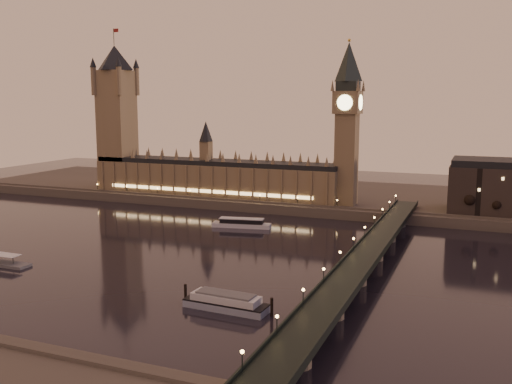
# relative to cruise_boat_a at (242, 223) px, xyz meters

# --- Properties ---
(ground) EXTENTS (700.00, 700.00, 0.00)m
(ground) POSITION_rel_cruise_boat_a_xyz_m (-8.23, -58.42, -2.37)
(ground) COLOR black
(ground) RESTS_ON ground
(far_embankment) EXTENTS (560.00, 130.00, 6.00)m
(far_embankment) POSITION_rel_cruise_boat_a_xyz_m (21.77, 106.58, 0.63)
(far_embankment) COLOR #423D35
(far_embankment) RESTS_ON ground
(palace_of_westminster) EXTENTS (180.00, 26.62, 52.00)m
(palace_of_westminster) POSITION_rel_cruise_boat_a_xyz_m (-48.35, 62.57, 19.34)
(palace_of_westminster) COLOR brown
(palace_of_westminster) RESTS_ON ground
(victoria_tower) EXTENTS (31.68, 31.68, 118.00)m
(victoria_tower) POSITION_rel_cruise_boat_a_xyz_m (-128.23, 62.58, 63.42)
(victoria_tower) COLOR brown
(victoria_tower) RESTS_ON ground
(big_ben) EXTENTS (17.68, 17.68, 104.00)m
(big_ben) POSITION_rel_cruise_boat_a_xyz_m (45.76, 62.57, 61.58)
(big_ben) COLOR brown
(big_ben) RESTS_ON ground
(westminster_bridge) EXTENTS (13.20, 260.00, 15.30)m
(westminster_bridge) POSITION_rel_cruise_boat_a_xyz_m (83.38, -58.42, 3.15)
(westminster_bridge) COLOR black
(westminster_bridge) RESTS_ON ground
(bare_tree_0) EXTENTS (5.63, 5.63, 11.44)m
(bare_tree_0) POSITION_rel_cruise_boat_a_xyz_m (119.26, 50.58, 12.15)
(bare_tree_0) COLOR black
(bare_tree_0) RESTS_ON ground
(bare_tree_1) EXTENTS (5.63, 5.63, 11.44)m
(bare_tree_1) POSITION_rel_cruise_boat_a_xyz_m (134.92, 50.58, 12.15)
(bare_tree_1) COLOR black
(bare_tree_1) RESTS_ON ground
(cruise_boat_a) EXTENTS (34.40, 13.49, 5.38)m
(cruise_boat_a) POSITION_rel_cruise_boat_a_xyz_m (0.00, 0.00, 0.00)
(cruise_boat_a) COLOR silver
(cruise_boat_a) RESTS_ON ground
(moored_barge) EXTENTS (35.14, 10.05, 6.45)m
(moored_barge) POSITION_rel_cruise_boat_a_xyz_m (47.06, -122.00, 0.35)
(moored_barge) COLOR #8693AB
(moored_barge) RESTS_ON ground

